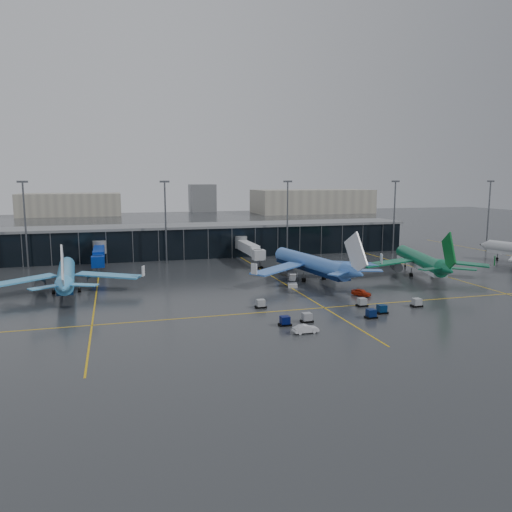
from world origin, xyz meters
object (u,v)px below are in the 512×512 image
object	(u,v)px
airliner_aer_lingus	(420,251)
baggage_carts	(342,310)
service_van_red	(361,292)
airliner_arkefly	(65,265)
airliner_klm_near	(310,254)
service_van_white	(306,329)
mobile_airstair	(293,284)

from	to	relation	value
airliner_aer_lingus	baggage_carts	world-z (taller)	airliner_aer_lingus
service_van_red	airliner_arkefly	bearing A→B (deg)	130.20
airliner_klm_near	airliner_aer_lingus	distance (m)	31.12
airliner_aer_lingus	service_van_white	world-z (taller)	airliner_aer_lingus
airliner_arkefly	airliner_klm_near	distance (m)	59.96
service_van_white	baggage_carts	bearing A→B (deg)	-53.14
baggage_carts	service_van_red	world-z (taller)	baggage_carts
baggage_carts	mobile_airstair	distance (m)	25.99
airliner_aer_lingus	mobile_airstair	size ratio (longest dim) A/B	11.51
airliner_arkefly	mobile_airstair	xyz separation A→B (m)	(52.39, -9.81, -5.47)
baggage_carts	service_van_red	distance (m)	16.78
airliner_klm_near	baggage_carts	size ratio (longest dim) A/B	1.33
airliner_arkefly	airliner_aer_lingus	distance (m)	91.06
airliner_arkefly	airliner_klm_near	xyz separation A→B (m)	(59.91, -2.36, 0.54)
airliner_arkefly	airliner_aer_lingus	bearing A→B (deg)	-6.78
mobile_airstair	service_van_red	size ratio (longest dim) A/B	0.81
airliner_arkefly	mobile_airstair	world-z (taller)	airliner_arkefly
airliner_arkefly	service_van_white	bearing A→B (deg)	-50.86
baggage_carts	service_van_white	xyz separation A→B (m)	(-11.22, -9.49, -0.03)
airliner_arkefly	service_van_white	world-z (taller)	airliner_arkefly
airliner_klm_near	service_van_red	world-z (taller)	airliner_klm_near
airliner_klm_near	baggage_carts	world-z (taller)	airliner_klm_near
airliner_klm_near	mobile_airstair	distance (m)	12.17
service_van_red	service_van_white	xyz separation A→B (m)	(-22.15, -22.24, -0.04)
airliner_klm_near	airliner_aer_lingus	size ratio (longest dim) A/B	1.04
airliner_aer_lingus	baggage_carts	bearing A→B (deg)	-125.84
airliner_klm_near	baggage_carts	xyz separation A→B (m)	(-6.91, -33.43, -6.02)
airliner_aer_lingus	mobile_airstair	xyz separation A→B (m)	(-38.52, -4.68, -5.73)
airliner_arkefly	service_van_red	distance (m)	68.18
airliner_aer_lingus	mobile_airstair	world-z (taller)	airliner_aer_lingus
airliner_klm_near	service_van_red	bearing A→B (deg)	-87.34
mobile_airstair	airliner_arkefly	bearing A→B (deg)	-174.85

